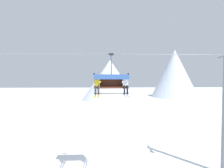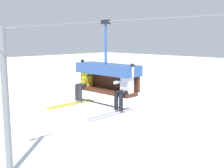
# 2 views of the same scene
# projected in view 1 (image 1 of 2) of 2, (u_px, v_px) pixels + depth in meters

# --- Properties ---
(mountain_peak_west) EXTENTS (16.62, 16.62, 11.80)m
(mountain_peak_west) POSITION_uv_depth(u_px,v_px,m) (110.00, 80.00, 52.08)
(mountain_peak_west) COLOR silver
(mountain_peak_west) RESTS_ON ground_plane
(mountain_peak_central) EXTENTS (15.18, 15.18, 15.84)m
(mountain_peak_central) POSITION_uv_depth(u_px,v_px,m) (174.00, 73.00, 58.51)
(mountain_peak_central) COLOR silver
(mountain_peak_central) RESTS_ON ground_plane
(lift_cable) EXTENTS (18.34, 0.05, 0.05)m
(lift_cable) POSITION_uv_depth(u_px,v_px,m) (105.00, 54.00, 10.57)
(lift_cable) COLOR slate
(chairlift_chair) EXTENTS (2.14, 0.74, 2.43)m
(chairlift_chair) POSITION_uv_depth(u_px,v_px,m) (111.00, 79.00, 10.72)
(chairlift_chair) COLOR #512819
(skier_yellow) EXTENTS (0.48, 1.70, 1.34)m
(skier_yellow) POSITION_uv_depth(u_px,v_px,m) (97.00, 84.00, 10.48)
(skier_yellow) COLOR yellow
(skier_white) EXTENTS (0.48, 1.70, 1.34)m
(skier_white) POSITION_uv_depth(u_px,v_px,m) (126.00, 84.00, 10.55)
(skier_white) COLOR silver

